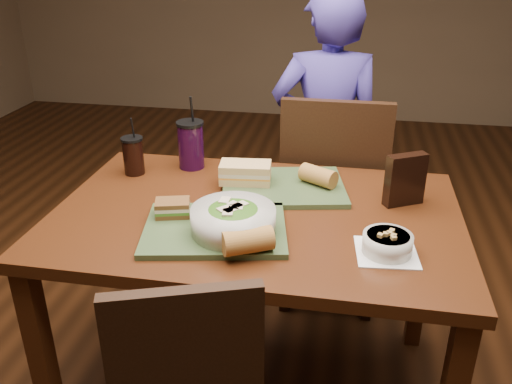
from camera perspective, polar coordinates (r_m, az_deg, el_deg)
dining_table at (r=1.78m, az=0.00°, el=-4.67°), size 1.30×0.85×0.75m
chair_far at (r=2.33m, az=8.08°, el=-0.33°), size 0.43×0.43×0.99m
diner at (r=2.53m, az=7.34°, el=5.27°), size 0.54×0.39×1.39m
tray_near at (r=1.63m, az=-4.33°, el=-3.93°), size 0.47×0.39×0.02m
tray_far at (r=1.89m, az=2.88°, el=0.53°), size 0.48×0.40×0.02m
salad_bowl at (r=1.57m, az=-2.42°, el=-2.79°), size 0.25×0.25×0.08m
soup_bowl at (r=1.55m, az=13.66°, el=-5.27°), size 0.18×0.18×0.07m
sandwich_near at (r=1.69m, az=-8.77°, el=-1.67°), size 0.12×0.10×0.05m
sandwich_far at (r=1.89m, az=-1.12°, el=2.05°), size 0.19×0.11×0.07m
baguette_near at (r=1.48m, az=-0.87°, el=-5.16°), size 0.15×0.12×0.07m
baguette_far at (r=1.89m, az=6.56°, el=1.70°), size 0.14×0.12×0.06m
cup_cola at (r=2.05m, az=-12.79°, el=3.78°), size 0.08×0.08×0.22m
cup_berry at (r=2.06m, az=-6.87°, el=5.00°), size 0.10×0.10×0.28m
chip_bag at (r=1.82m, az=15.43°, el=1.26°), size 0.14×0.10×0.17m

